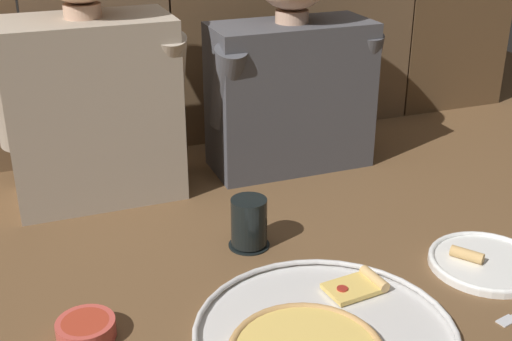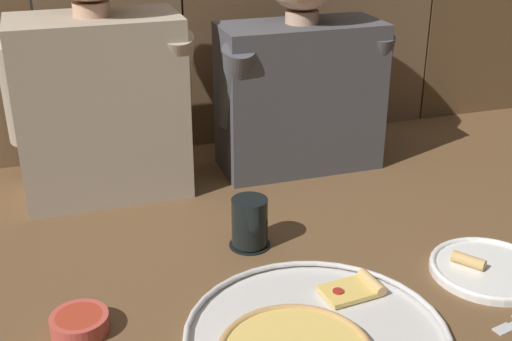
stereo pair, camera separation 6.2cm
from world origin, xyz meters
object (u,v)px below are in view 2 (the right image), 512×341
Objects in this scene: dipping_bowl at (80,323)px; dinner_plate at (488,269)px; diner_left at (97,64)px; diner_right at (301,55)px; pizza_tray at (311,340)px; drinking_glass at (251,223)px.

dinner_plate is at bearing -4.37° from dipping_bowl.
diner_left reaches higher than dinner_plate.
dipping_bowl is 0.85m from diner_right.
dipping_bowl reaches higher than pizza_tray.
diner_right is (0.60, 0.54, 0.27)m from dipping_bowl.
dinner_plate is 0.68m from diner_right.
diner_right is at bearing 70.47° from pizza_tray.
pizza_tray is at bearing -109.53° from diner_right.
diner_right is (0.24, 0.69, 0.28)m from pizza_tray.
diner_right is (0.49, 0.00, -0.02)m from diner_left.
dipping_bowl is at bearing -153.07° from drinking_glass.
diner_left reaches higher than dipping_bowl.
drinking_glass is 0.17× the size of diner_right.
diner_right reaches higher than dipping_bowl.
drinking_glass is 0.49m from diner_right.
dipping_bowl is 0.16× the size of diner_right.
dipping_bowl is 0.15× the size of diner_left.
diner_left is at bearing 109.59° from pizza_tray.
drinking_glass is at bearing 26.93° from dipping_bowl.
dinner_plate is 2.11× the size of drinking_glass.
diner_left is (-0.65, 0.59, 0.30)m from dinner_plate.
diner_right is (0.24, 0.36, 0.24)m from drinking_glass.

